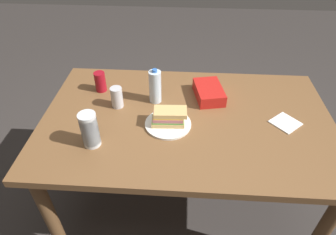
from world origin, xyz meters
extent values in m
plane|color=#383330|center=(0.00, 0.00, 0.00)|extent=(8.00, 8.00, 0.00)
cube|color=brown|center=(0.00, 0.00, 0.75)|extent=(1.58, 0.97, 0.04)
cylinder|color=brown|center=(-0.71, -0.41, 0.36)|extent=(0.07, 0.07, 0.73)
cylinder|color=brown|center=(0.71, -0.41, 0.36)|extent=(0.07, 0.07, 0.73)
cylinder|color=brown|center=(-0.71, 0.41, 0.36)|extent=(0.07, 0.07, 0.73)
cylinder|color=brown|center=(0.71, 0.41, 0.36)|extent=(0.07, 0.07, 0.73)
cylinder|color=white|center=(-0.10, -0.06, 0.77)|extent=(0.24, 0.24, 0.01)
cube|color=#DBB26B|center=(-0.10, -0.06, 0.79)|extent=(0.17, 0.10, 0.02)
cube|color=#599E3F|center=(-0.10, -0.06, 0.81)|extent=(0.17, 0.09, 0.01)
cube|color=#C6727A|center=(-0.10, -0.06, 0.82)|extent=(0.16, 0.09, 0.02)
cube|color=yellow|center=(-0.10, -0.06, 0.83)|extent=(0.15, 0.09, 0.01)
cube|color=#DBB26B|center=(-0.09, -0.06, 0.85)|extent=(0.17, 0.10, 0.02)
cylinder|color=maroon|center=(-0.53, 0.23, 0.83)|extent=(0.07, 0.07, 0.12)
cube|color=red|center=(0.12, 0.20, 0.80)|extent=(0.19, 0.26, 0.07)
cylinder|color=silver|center=(-0.19, 0.15, 0.86)|extent=(0.07, 0.07, 0.19)
cylinder|color=blue|center=(-0.19, 0.15, 0.97)|extent=(0.03, 0.03, 0.02)
cylinder|color=silver|center=(-0.46, -0.23, 0.81)|extent=(0.08, 0.08, 0.09)
cylinder|color=silver|center=(-0.46, -0.23, 0.83)|extent=(0.08, 0.08, 0.09)
cylinder|color=silver|center=(-0.46, -0.23, 0.85)|extent=(0.08, 0.08, 0.09)
cylinder|color=silver|center=(-0.46, -0.23, 0.87)|extent=(0.08, 0.08, 0.09)
cylinder|color=silver|center=(-0.46, -0.23, 0.89)|extent=(0.08, 0.08, 0.09)
cylinder|color=silver|center=(-0.46, -0.23, 0.90)|extent=(0.08, 0.08, 0.09)
cylinder|color=silver|center=(-0.40, 0.08, 0.83)|extent=(0.07, 0.07, 0.12)
cube|color=white|center=(0.52, -0.01, 0.77)|extent=(0.18, 0.18, 0.01)
camera|label=1|loc=(-0.02, -1.23, 1.78)|focal=31.20mm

